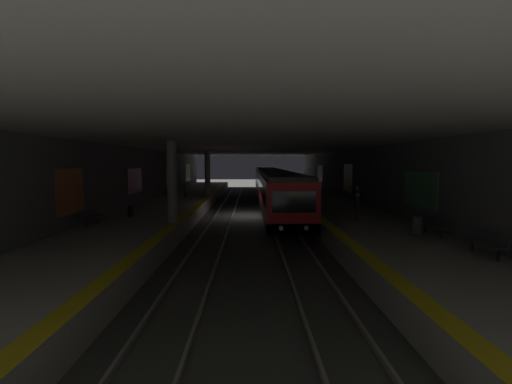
# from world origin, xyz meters

# --- Properties ---
(ground_plane) EXTENTS (120.00, 120.00, 0.00)m
(ground_plane) POSITION_xyz_m (0.00, 0.00, 0.00)
(ground_plane) COLOR #42423F
(track_left) EXTENTS (60.00, 1.53, 0.16)m
(track_left) POSITION_xyz_m (0.00, -2.20, 0.08)
(track_left) COLOR gray
(track_left) RESTS_ON ground
(track_right) EXTENTS (60.00, 1.53, 0.16)m
(track_right) POSITION_xyz_m (0.00, 2.20, 0.08)
(track_right) COLOR gray
(track_right) RESTS_ON ground
(platform_left) EXTENTS (60.00, 5.30, 1.06)m
(platform_left) POSITION_xyz_m (0.00, -6.55, 0.53)
(platform_left) COLOR #A8A59E
(platform_left) RESTS_ON ground
(platform_right) EXTENTS (60.00, 5.30, 1.06)m
(platform_right) POSITION_xyz_m (0.00, 6.55, 0.53)
(platform_right) COLOR #A8A59E
(platform_right) RESTS_ON ground
(wall_left) EXTENTS (60.00, 0.56, 5.60)m
(wall_left) POSITION_xyz_m (0.03, -9.45, 2.80)
(wall_left) COLOR slate
(wall_left) RESTS_ON ground
(wall_right) EXTENTS (60.00, 0.56, 5.60)m
(wall_right) POSITION_xyz_m (0.06, 9.45, 2.80)
(wall_right) COLOR slate
(wall_right) RESTS_ON ground
(ceiling_slab) EXTENTS (60.00, 19.40, 0.40)m
(ceiling_slab) POSITION_xyz_m (0.00, 0.00, 5.80)
(ceiling_slab) COLOR beige
(ceiling_slab) RESTS_ON wall_left
(pillar_near) EXTENTS (0.56, 0.56, 4.55)m
(pillar_near) POSITION_xyz_m (-8.94, 4.35, 3.33)
(pillar_near) COLOR gray
(pillar_near) RESTS_ON platform_right
(pillar_far) EXTENTS (0.56, 0.56, 4.55)m
(pillar_far) POSITION_xyz_m (6.38, 4.35, 3.33)
(pillar_far) COLOR gray
(pillar_far) RESTS_ON platform_right
(metro_train) EXTENTS (37.11, 2.83, 3.49)m
(metro_train) POSITION_xyz_m (7.85, -2.20, 2.02)
(metro_train) COLOR red
(metro_train) RESTS_ON track_left
(bench_left_near) EXTENTS (1.70, 0.47, 0.86)m
(bench_left_near) POSITION_xyz_m (-15.94, -8.53, 1.57)
(bench_left_near) COLOR #262628
(bench_left_near) RESTS_ON platform_left
(bench_left_mid) EXTENTS (1.70, 0.47, 0.86)m
(bench_left_mid) POSITION_xyz_m (-12.46, -8.53, 1.57)
(bench_left_mid) COLOR #262628
(bench_left_mid) RESTS_ON platform_left
(bench_right_near) EXTENTS (1.70, 0.47, 0.86)m
(bench_right_near) POSITION_xyz_m (-9.85, 8.53, 1.57)
(bench_right_near) COLOR #262628
(bench_right_near) RESTS_ON platform_right
(bench_right_mid) EXTENTS (1.70, 0.47, 0.86)m
(bench_right_mid) POSITION_xyz_m (6.80, 8.53, 1.57)
(bench_right_mid) COLOR #262628
(bench_right_mid) RESTS_ON platform_right
(person_waiting_near) EXTENTS (0.60, 0.22, 1.58)m
(person_waiting_near) POSITION_xyz_m (4.99, 6.38, 1.90)
(person_waiting_near) COLOR #3B3B3B
(person_waiting_near) RESTS_ON platform_right
(person_walking_mid) EXTENTS (0.60, 0.23, 1.70)m
(person_walking_mid) POSITION_xyz_m (-4.16, -7.46, 1.97)
(person_walking_mid) COLOR #353535
(person_walking_mid) RESTS_ON platform_left
(person_standing_far) EXTENTS (0.60, 0.22, 1.55)m
(person_standing_far) POSITION_xyz_m (-0.86, 6.06, 1.88)
(person_standing_far) COLOR black
(person_standing_far) RESTS_ON platform_right
(person_boarding) EXTENTS (0.60, 0.22, 1.59)m
(person_boarding) POSITION_xyz_m (-8.44, -6.16, 1.91)
(person_boarding) COLOR #2E2E2E
(person_boarding) RESTS_ON platform_left
(suitcase_rolling) EXTENTS (0.35, 0.26, 1.01)m
(suitcase_rolling) POSITION_xyz_m (-6.84, 7.46, 1.41)
(suitcase_rolling) COLOR black
(suitcase_rolling) RESTS_ON platform_right
(backpack_on_floor) EXTENTS (0.30, 0.20, 0.40)m
(backpack_on_floor) POSITION_xyz_m (7.72, 8.36, 1.25)
(backpack_on_floor) COLOR #1E512D
(backpack_on_floor) RESTS_ON platform_right
(trash_bin) EXTENTS (0.44, 0.44, 0.85)m
(trash_bin) POSITION_xyz_m (-12.24, -7.80, 1.48)
(trash_bin) COLOR #595B5E
(trash_bin) RESTS_ON platform_left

